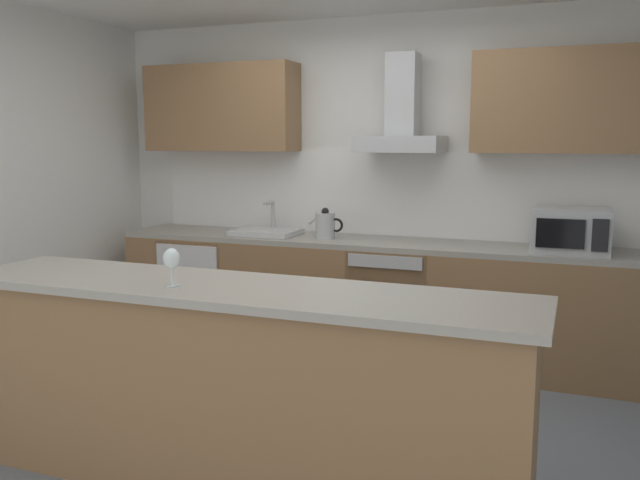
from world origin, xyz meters
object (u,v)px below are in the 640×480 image
at_px(oven, 394,300).
at_px(range_hood, 402,121).
at_px(refrigerator, 206,287).
at_px(wine_glass, 172,260).
at_px(sink, 267,231).
at_px(kettle, 325,225).
at_px(microwave, 571,230).

height_order(oven, range_hood, range_hood).
height_order(refrigerator, wine_glass, wine_glass).
bearing_deg(oven, wine_glass, -102.06).
distance_m(sink, kettle, 0.52).
distance_m(sink, range_hood, 1.37).
xyz_separation_m(oven, sink, (-1.06, 0.01, 0.47)).
bearing_deg(sink, refrigerator, -178.61).
distance_m(kettle, wine_glass, 2.18).
xyz_separation_m(oven, range_hood, (0.00, 0.13, 1.33)).
xyz_separation_m(refrigerator, sink, (0.57, 0.01, 0.50)).
bearing_deg(microwave, oven, 178.68).
bearing_deg(wine_glass, kettle, 91.82).
bearing_deg(sink, kettle, -4.94).
bearing_deg(microwave, wine_glass, -127.66).
distance_m(refrigerator, sink, 0.76).
relative_size(sink, range_hood, 0.69).
xyz_separation_m(oven, refrigerator, (-1.63, -0.00, -0.03)).
bearing_deg(microwave, kettle, -179.81).
relative_size(oven, microwave, 1.60).
bearing_deg(oven, kettle, -176.44).
relative_size(oven, wine_glass, 4.50).
height_order(microwave, kettle, microwave).
relative_size(oven, sink, 1.60).
relative_size(sink, wine_glass, 2.81).
xyz_separation_m(microwave, sink, (-2.27, 0.04, -0.12)).
distance_m(refrigerator, wine_glass, 2.58).
bearing_deg(kettle, oven, 3.56).
distance_m(oven, range_hood, 1.33).
xyz_separation_m(sink, kettle, (0.52, -0.04, 0.08)).
distance_m(oven, sink, 1.16).
bearing_deg(sink, oven, -0.59).
relative_size(kettle, wine_glass, 1.62).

